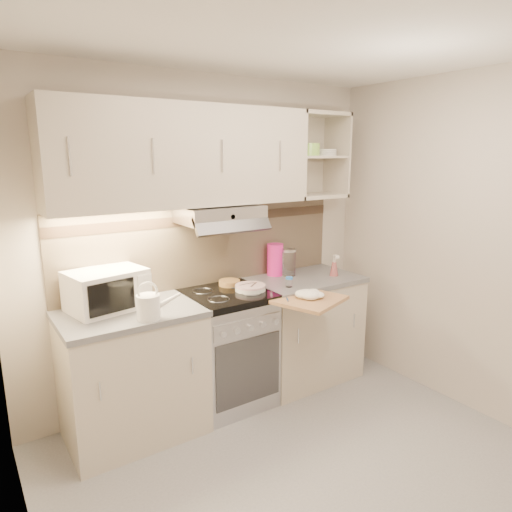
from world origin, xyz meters
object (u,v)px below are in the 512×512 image
(pink_pitcher, at_px, (275,260))
(glass_jar, at_px, (289,262))
(cutting_board, at_px, (310,300))
(electric_range, at_px, (228,348))
(plate_stack, at_px, (250,288))
(microwave, at_px, (106,290))
(spray_bottle, at_px, (334,267))
(watering_can, at_px, (150,306))

(pink_pitcher, distance_m, glass_jar, 0.12)
(glass_jar, distance_m, cutting_board, 0.61)
(electric_range, height_order, pink_pitcher, pink_pitcher)
(electric_range, relative_size, plate_stack, 3.87)
(pink_pitcher, relative_size, cutting_board, 0.59)
(microwave, distance_m, spray_bottle, 1.87)
(glass_jar, height_order, cutting_board, glass_jar)
(spray_bottle, bearing_deg, glass_jar, 160.49)
(microwave, bearing_deg, spray_bottle, -17.37)
(plate_stack, height_order, cutting_board, plate_stack)
(microwave, bearing_deg, plate_stack, -20.56)
(plate_stack, relative_size, pink_pitcher, 0.86)
(plate_stack, bearing_deg, watering_can, -169.26)
(electric_range, height_order, cutting_board, electric_range)
(pink_pitcher, xyz_separation_m, spray_bottle, (0.40, -0.30, -0.06))
(microwave, bearing_deg, glass_jar, -10.59)
(spray_bottle, bearing_deg, cutting_board, -134.14)
(electric_range, relative_size, microwave, 1.70)
(glass_jar, bearing_deg, cutting_board, -112.69)
(microwave, height_order, pink_pitcher, pink_pitcher)
(microwave, bearing_deg, pink_pitcher, -7.52)
(plate_stack, xyz_separation_m, glass_jar, (0.51, 0.18, 0.09))
(glass_jar, xyz_separation_m, spray_bottle, (0.32, -0.22, -0.04))
(plate_stack, distance_m, pink_pitcher, 0.51)
(plate_stack, distance_m, glass_jar, 0.55)
(electric_range, distance_m, pink_pitcher, 0.86)
(watering_can, xyz_separation_m, spray_bottle, (1.69, 0.13, -0.01))
(plate_stack, relative_size, spray_bottle, 1.21)
(spray_bottle, bearing_deg, electric_range, -170.60)
(electric_range, relative_size, watering_can, 3.16)
(electric_range, bearing_deg, pink_pitcher, 18.63)
(watering_can, xyz_separation_m, cutting_board, (1.14, -0.20, -0.11))
(watering_can, height_order, spray_bottle, watering_can)
(plate_stack, height_order, glass_jar, glass_jar)
(electric_range, relative_size, cutting_board, 1.96)
(glass_jar, relative_size, cutting_board, 0.50)
(spray_bottle, bearing_deg, plate_stack, -167.63)
(microwave, relative_size, plate_stack, 2.28)
(watering_can, height_order, glass_jar, watering_can)
(watering_can, bearing_deg, cutting_board, 3.03)
(watering_can, bearing_deg, electric_range, 31.07)
(microwave, height_order, watering_can, microwave)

